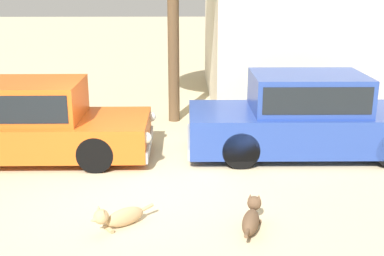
{
  "coord_description": "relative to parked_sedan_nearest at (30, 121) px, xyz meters",
  "views": [
    {
      "loc": [
        0.7,
        -7.65,
        3.23
      ],
      "look_at": [
        0.85,
        0.2,
        0.9
      ],
      "focal_mm": 46.46,
      "sensor_mm": 36.0,
      "label": 1
    }
  ],
  "objects": [
    {
      "name": "stray_dog_spotted",
      "position": [
        1.98,
        -2.87,
        -0.56
      ],
      "size": [
        0.83,
        0.64,
        0.38
      ],
      "rotation": [
        0.0,
        0.0,
        3.77
      ],
      "color": "tan",
      "rests_on": "ground_plane"
    },
    {
      "name": "ground_plane",
      "position": [
        2.17,
        -1.34,
        -0.72
      ],
      "size": [
        80.0,
        80.0,
        0.0
      ],
      "primitive_type": "plane",
      "color": "#CCB78E"
    },
    {
      "name": "parked_sedan_nearest",
      "position": [
        0.0,
        0.0,
        0.0
      ],
      "size": [
        4.54,
        1.77,
        1.47
      ],
      "rotation": [
        0.0,
        0.0,
        -0.0
      ],
      "color": "#D15619",
      "rests_on": "ground_plane"
    },
    {
      "name": "stray_dog_tan",
      "position": [
        3.78,
        -2.94,
        -0.56
      ],
      "size": [
        0.38,
        0.97,
        0.39
      ],
      "rotation": [
        0.0,
        0.0,
        1.31
      ],
      "color": "brown",
      "rests_on": "ground_plane"
    },
    {
      "name": "parked_sedan_second",
      "position": [
        5.25,
        0.12,
        0.04
      ],
      "size": [
        4.72,
        1.78,
        1.57
      ],
      "rotation": [
        0.0,
        0.0,
        -0.01
      ],
      "color": "navy",
      "rests_on": "ground_plane"
    }
  ]
}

